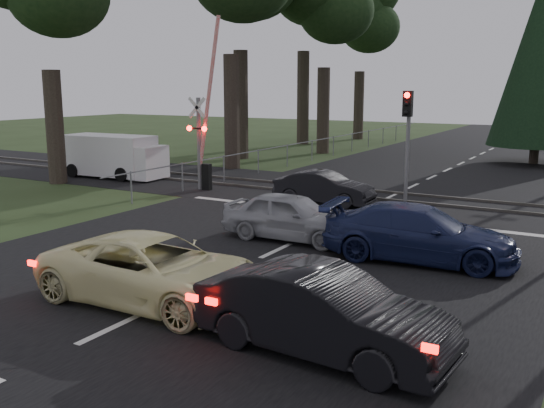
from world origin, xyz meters
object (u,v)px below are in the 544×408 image
Objects in this scene: dark_hatchback at (323,313)px; silver_car at (291,217)px; cream_coupe at (154,270)px; blue_sedan at (419,234)px; dark_car_far at (324,188)px; white_van at (116,156)px; traffic_signal_center at (407,128)px; crossing_signal at (203,141)px.

silver_car is at bearing 36.11° from dark_hatchback.
blue_sedan is (3.70, 5.55, 0.02)m from cream_coupe.
white_van is (-11.30, 1.05, 0.40)m from dark_car_far.
dark_hatchback is 6.03m from blue_sedan.
traffic_signal_center is 0.96× the size of dark_hatchback.
cream_coupe is 1.32× the size of dark_car_far.
traffic_signal_center is 0.86× the size of blue_sedan.
dark_hatchback is at bearing -77.95° from traffic_signal_center.
traffic_signal_center is 1.12× the size of dark_car_far.
traffic_signal_center is at bearing -6.84° from cream_coupe.
cream_coupe is at bearing 87.12° from dark_hatchback.
cream_coupe is at bearing -174.48° from dark_car_far.
dark_hatchback is 20.87m from white_van.
blue_sedan reaches higher than cream_coupe.
crossing_signal is 1.70× the size of traffic_signal_center.
dark_hatchback is (2.72, -12.72, -2.10)m from traffic_signal_center.
white_van reaches higher than silver_car.
traffic_signal_center is 3.65m from dark_car_far.
traffic_signal_center is 6.89m from silver_car.
blue_sedan is at bearing 6.11° from dark_hatchback.
traffic_signal_center reaches higher than cream_coupe.
dark_hatchback is at bearing 176.39° from blue_sedan.
white_van reaches higher than dark_hatchback.
blue_sedan is at bearing -28.28° from crossing_signal.
cream_coupe is (7.07, -11.35, -1.39)m from crossing_signal.
blue_sedan is (2.50, -6.69, -2.12)m from traffic_signal_center.
blue_sedan is at bearing -138.73° from dark_car_far.
traffic_signal_center is 13.18m from dark_hatchback.
crossing_signal reaches higher than dark_hatchback.
crossing_signal is at bearing 30.69° from cream_coupe.
white_van is at bearing 172.61° from crossing_signal.
white_van is at bearing 62.71° from blue_sedan.
silver_car is at bearing -38.13° from crossing_signal.
blue_sedan is at bearing -34.96° from cream_coupe.
white_van is at bearing 45.27° from cream_coupe.
dark_car_far is (-5.36, 11.51, -0.10)m from dark_hatchback.
cream_coupe is 1.23× the size of silver_car.
white_van is at bearing -179.36° from traffic_signal_center.
crossing_signal is at bearing 46.99° from dark_hatchback.
cream_coupe is 17.57m from white_van.
crossing_signal is at bearing -10.49° from white_van.
white_van reaches higher than cream_coupe.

